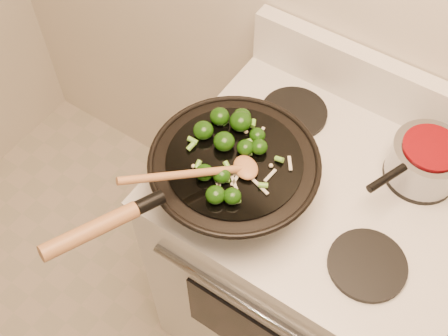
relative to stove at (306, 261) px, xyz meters
The scene contains 5 objects.
stove is the anchor object (origin of this frame).
wok 0.58m from the stove, 139.04° to the right, with size 0.40×0.64×0.21m.
stirfry 0.65m from the stove, 146.91° to the right, with size 0.25×0.26×0.05m.
wooden_spoon 0.69m from the stove, 130.12° to the right, with size 0.22×0.28×0.11m.
saucepan 0.56m from the stove, 39.01° to the left, with size 0.18×0.28×0.11m.
Camera 1 is at (-0.06, 0.39, 2.09)m, focal length 45.00 mm.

